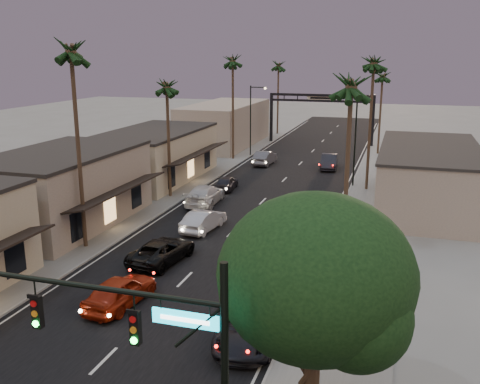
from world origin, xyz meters
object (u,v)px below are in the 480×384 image
Objects in this scene: palm_rc at (383,73)px; palm_far at (279,63)px; streetlight_left at (253,115)px; palm_ra at (352,80)px; traffic_signal at (159,347)px; arch at (321,106)px; palm_lb at (70,45)px; curbside_black at (263,259)px; palm_lc at (167,82)px; streetlight_right at (353,133)px; oncoming_silver at (204,220)px; oncoming_red at (120,291)px; curbside_near at (247,326)px; palm_ld at (233,58)px; oncoming_pickup at (162,251)px; palm_rb at (374,59)px; corner_tree at (318,284)px.

palm_rc is 0.92× the size of palm_far.
streetlight_left is 37.87m from palm_ra.
palm_rc is at bearing 87.22° from traffic_signal.
streetlight_left reaches higher than arch.
palm_lb reaches higher than curbside_black.
streetlight_left is at bearing 85.63° from palm_lc.
oncoming_silver is at bearing -117.94° from streetlight_right.
traffic_signal is 25.47m from oncoming_silver.
oncoming_red is at bearing -139.26° from palm_ra.
streetlight_left is 1.64× the size of curbside_near.
palm_lc is at bearing -94.37° from streetlight_left.
palm_ld is 36.29m from oncoming_pickup.
traffic_signal is 1.80× the size of oncoming_silver.
palm_lc is at bearing 114.75° from curbside_near.
oncoming_silver is (6.42, -8.16, -9.69)m from palm_lc.
palm_lc is 2.18× the size of curbside_black.
oncoming_red is at bearing -83.40° from streetlight_left.
palm_lb is at bearing 49.09° from oncoming_silver.
oncoming_pickup is at bearing -84.12° from palm_far.
streetlight_left is at bearing -77.69° from oncoming_red.
palm_ld is at bearing -90.75° from palm_far.
curbside_black is at bearing -101.34° from palm_rb.
palm_ld is 1.16× the size of palm_rc.
palm_far is (-17.78, 70.55, 5.46)m from corner_tree.
oncoming_pickup is 6.54m from curbside_black.
corner_tree is 14.59m from oncoming_red.
corner_tree is 18.94m from oncoming_pickup.
corner_tree is 8.93m from curbside_near.
palm_far reaches higher than streetlight_right.
corner_tree is at bearing -81.38° from arch.
arch reaches higher than curbside_black.
corner_tree is 0.58× the size of palm_lb.
oncoming_pickup is (5.85, -56.81, -10.70)m from palm_far.
oncoming_pickup is 6.65m from oncoming_silver.
corner_tree is at bearing -86.97° from palm_ra.
palm_ra is 1.00× the size of palm_far.
palm_rb is 2.96× the size of oncoming_red.
arch is 49.39m from palm_lb.
arch is at bearing 94.93° from traffic_signal.
palm_rc is (-0.88, 56.55, 4.49)m from corner_tree.
palm_far is at bearing 140.36° from palm_rc.
palm_ra is 15.64m from oncoming_silver.
corner_tree is at bearing -72.03° from streetlight_left.
palm_rc is (0.00, 20.00, -1.95)m from palm_rb.
traffic_signal is at bearing -85.07° from arch.
oncoming_pickup is (-11.05, -22.81, -11.67)m from palm_rb.
oncoming_silver is at bearing -92.96° from arch.
palm_ra reaches higher than palm_lc.
palm_lb is 3.21× the size of oncoming_silver.
streetlight_left is 0.63× the size of palm_ld.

